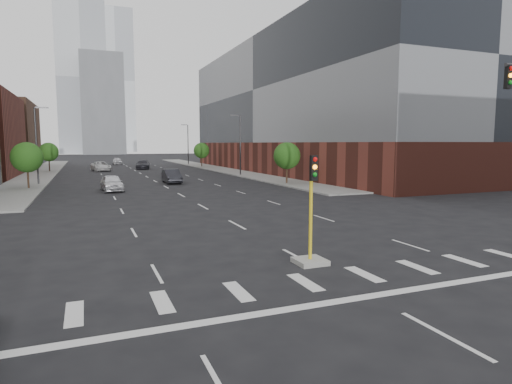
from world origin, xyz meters
TOP-DOWN VIEW (x-y plane):
  - sidewalk_left_far at (-15.00, 74.00)m, footprint 5.00×92.00m
  - sidewalk_right_far at (15.00, 74.00)m, footprint 5.00×92.00m
  - building_right_main at (29.50, 60.00)m, footprint 24.00×70.00m
  - tower_left at (-8.00, 220.00)m, footprint 22.00×22.00m
  - tower_right at (10.00, 260.00)m, footprint 20.00×20.00m
  - tower_mid at (0.00, 200.00)m, footprint 18.00×18.00m
  - median_traffic_signal at (0.00, 8.97)m, footprint 1.20×1.20m
  - streetlight_right_a at (13.41, 55.00)m, footprint 1.60×0.22m
  - streetlight_right_b at (13.41, 90.00)m, footprint 1.60×0.22m
  - streetlight_left at (-13.41, 50.00)m, footprint 1.60×0.22m
  - tree_left_near at (-14.00, 45.00)m, footprint 3.20×3.20m
  - tree_left_far at (-14.00, 75.00)m, footprint 3.20×3.20m
  - tree_right_near at (14.00, 40.00)m, footprint 3.20×3.20m
  - tree_right_far at (14.00, 80.00)m, footprint 3.20×3.20m
  - car_near_left at (-5.86, 40.13)m, footprint 2.31×5.08m
  - car_mid_right at (1.50, 46.58)m, footprint 1.87×5.19m
  - car_far_left at (-5.75, 74.57)m, footprint 3.60×6.27m
  - car_deep_right at (1.92, 77.83)m, footprint 3.35×6.18m
  - car_distant at (-1.48, 97.08)m, footprint 1.99×4.95m

SIDE VIEW (x-z plane):
  - sidewalk_left_far at x=-15.00m, z-range 0.00..0.15m
  - sidewalk_right_far at x=15.00m, z-range 0.00..0.15m
  - car_far_left at x=-5.75m, z-range 0.00..1.65m
  - car_distant at x=-1.48m, z-range 0.00..1.69m
  - car_near_left at x=-5.86m, z-range 0.00..1.69m
  - car_mid_right at x=1.50m, z-range 0.00..1.70m
  - car_deep_right at x=1.92m, z-range 0.00..1.70m
  - median_traffic_signal at x=0.00m, z-range -1.23..3.17m
  - tree_left_near at x=-14.00m, z-range 0.97..5.82m
  - tree_left_far at x=-14.00m, z-range 0.97..5.82m
  - tree_right_near at x=14.00m, z-range 0.97..5.82m
  - tree_right_far at x=14.00m, z-range 0.97..5.82m
  - streetlight_right_a at x=13.41m, z-range 0.47..9.55m
  - streetlight_right_b at x=13.41m, z-range 0.47..9.55m
  - streetlight_left at x=-13.41m, z-range 0.47..9.55m
  - building_right_main at x=29.50m, z-range 0.00..22.00m
  - tower_mid at x=0.00m, z-range 0.00..44.00m
  - tower_left at x=-8.00m, z-range 0.00..70.00m
  - tower_right at x=10.00m, z-range 0.00..80.00m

